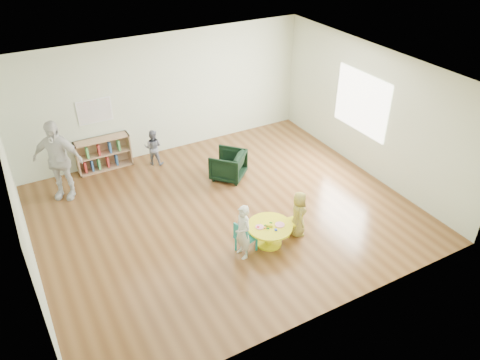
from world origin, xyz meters
The scene contains 11 objects.
room centered at (0.01, 0.00, 1.89)m, with size 7.10×7.00×2.80m.
activity_table centered at (0.26, -1.22, 0.28)m, with size 0.81×0.81×0.45m.
kid_chair_left centered at (-0.23, -1.19, 0.32)m, with size 0.40×0.40×0.60m.
kid_chair_right centered at (0.82, -1.16, 0.27)m, with size 0.31×0.31×0.51m.
bookshelf centered at (-1.61, 2.86, 0.37)m, with size 1.20×0.30×0.75m.
alphabet_poster centered at (-1.60, 2.98, 1.35)m, with size 0.74×0.01×0.54m.
armchair centered at (0.66, 1.13, 0.31)m, with size 0.67×0.69×0.63m, color black.
child_left centered at (-0.31, -1.26, 0.51)m, with size 0.37×0.25×1.03m, color silver.
child_right centered at (0.87, -1.21, 0.45)m, with size 0.44×0.28×0.89m, color #FDF21C.
toddler centered at (-0.55, 2.49, 0.43)m, with size 0.41×0.32×0.85m, color #161F39.
adult_caretaker centered at (-2.63, 2.12, 0.85)m, with size 1.00×0.42×1.71m, color silver.
Camera 1 is at (-3.33, -6.66, 5.48)m, focal length 35.00 mm.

